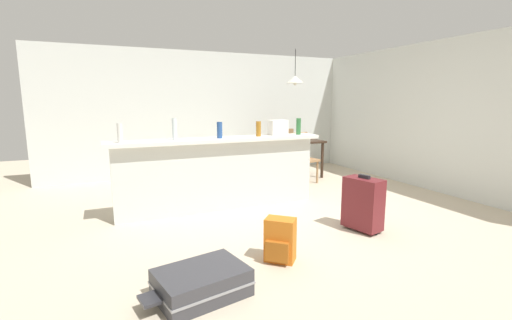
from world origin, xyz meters
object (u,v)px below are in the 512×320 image
(bottle_blue, at_px, (220,130))
(dining_table, at_px, (292,145))
(bottle_white, at_px, (120,133))
(bottle_green, at_px, (298,126))
(bottle_clear, at_px, (174,129))
(grocery_bag, at_px, (278,128))
(suitcase_upright_maroon, at_px, (363,203))
(dining_chair_near_partition, at_px, (302,155))
(dining_chair_far_side, at_px, (282,148))
(backpack_orange, at_px, (280,241))
(suitcase_flat_charcoal, at_px, (201,283))
(pendant_lamp, at_px, (295,79))
(bottle_amber, at_px, (258,129))

(bottle_blue, height_order, dining_table, bottle_blue)
(bottle_white, relative_size, bottle_green, 0.97)
(bottle_clear, height_order, grocery_bag, bottle_clear)
(bottle_white, height_order, suitcase_upright_maroon, bottle_white)
(grocery_bag, xyz_separation_m, suitcase_upright_maroon, (0.36, -1.49, -0.80))
(dining_chair_near_partition, bearing_deg, dining_chair_far_side, 82.74)
(bottle_white, relative_size, grocery_bag, 0.91)
(suitcase_upright_maroon, bearing_deg, dining_table, 76.26)
(bottle_white, xyz_separation_m, dining_chair_near_partition, (3.21, 1.07, -0.62))
(dining_chair_near_partition, bearing_deg, bottle_blue, -151.70)
(backpack_orange, bearing_deg, bottle_clear, 110.08)
(bottle_green, xyz_separation_m, dining_chair_near_partition, (0.71, 1.02, -0.62))
(dining_chair_near_partition, height_order, suitcase_flat_charcoal, dining_chair_near_partition)
(suitcase_flat_charcoal, bearing_deg, bottle_blue, 67.81)
(bottle_white, height_order, pendant_lamp, pendant_lamp)
(bottle_clear, relative_size, bottle_green, 1.16)
(bottle_blue, bearing_deg, backpack_orange, -89.16)
(bottle_amber, height_order, suitcase_flat_charcoal, bottle_amber)
(dining_table, bearing_deg, suitcase_flat_charcoal, -128.56)
(bottle_white, bearing_deg, bottle_clear, 1.11)
(dining_chair_far_side, height_order, pendant_lamp, pendant_lamp)
(dining_table, bearing_deg, bottle_white, -154.62)
(pendant_lamp, bearing_deg, bottle_amber, -133.68)
(grocery_bag, distance_m, suitcase_flat_charcoal, 2.92)
(pendant_lamp, distance_m, suitcase_flat_charcoal, 4.95)
(bottle_white, xyz_separation_m, pendant_lamp, (3.32, 1.58, 0.79))
(bottle_amber, height_order, bottle_green, bottle_green)
(dining_table, distance_m, dining_chair_near_partition, 0.50)
(bottle_amber, xyz_separation_m, backpack_orange, (-0.56, -1.75, -0.92))
(bottle_white, relative_size, dining_chair_near_partition, 0.25)
(pendant_lamp, bearing_deg, dining_chair_near_partition, -102.21)
(dining_chair_near_partition, xyz_separation_m, suitcase_flat_charcoal, (-2.77, -3.07, -0.41))
(suitcase_flat_charcoal, xyz_separation_m, suitcase_upright_maroon, (2.11, 0.61, 0.22))
(bottle_white, height_order, dining_table, bottle_white)
(grocery_bag, height_order, dining_chair_far_side, grocery_bag)
(grocery_bag, height_order, suitcase_upright_maroon, grocery_bag)
(grocery_bag, bearing_deg, dining_table, 53.31)
(suitcase_flat_charcoal, distance_m, suitcase_upright_maroon, 2.21)
(grocery_bag, height_order, suitcase_flat_charcoal, grocery_bag)
(bottle_blue, height_order, pendant_lamp, pendant_lamp)
(backpack_orange, bearing_deg, bottle_green, 55.15)
(grocery_bag, height_order, backpack_orange, grocery_bag)
(bottle_green, relative_size, pendant_lamp, 0.35)
(bottle_blue, distance_m, pendant_lamp, 2.71)
(suitcase_flat_charcoal, bearing_deg, bottle_clear, 83.81)
(bottle_clear, height_order, suitcase_upright_maroon, bottle_clear)
(bottle_white, xyz_separation_m, dining_chair_far_side, (3.34, 2.11, -0.62))
(dining_chair_near_partition, bearing_deg, suitcase_flat_charcoal, -132.12)
(dining_table, relative_size, suitcase_flat_charcoal, 1.26)
(bottle_amber, relative_size, suitcase_flat_charcoal, 0.24)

